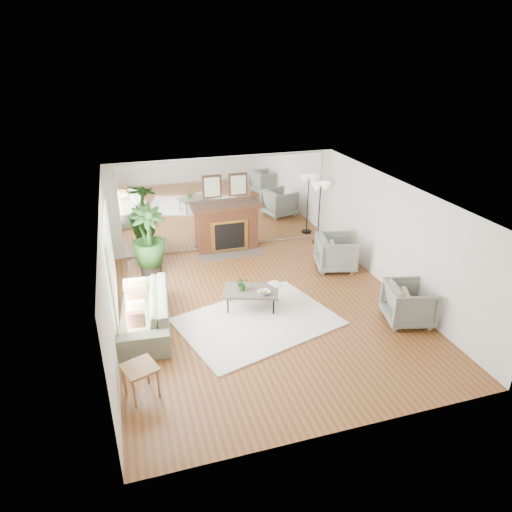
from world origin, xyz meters
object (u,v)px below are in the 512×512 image
object	(u,v)px
armchair_back	(336,253)
floor_lamp	(320,192)
coffee_table	(251,291)
armchair_front	(409,303)
potted_ficus	(148,239)
sofa	(144,310)
fireplace	(228,227)
side_table	(140,371)

from	to	relation	value
armchair_back	floor_lamp	bearing A→B (deg)	5.36
coffee_table	floor_lamp	world-z (taller)	floor_lamp
armchair_front	potted_ficus	distance (m)	6.00
coffee_table	sofa	world-z (taller)	sofa
floor_lamp	fireplace	bearing A→B (deg)	175.18
sofa	potted_ficus	size ratio (longest dim) A/B	1.41
coffee_table	armchair_back	distance (m)	2.83
sofa	potted_ficus	xyz separation A→B (m)	(0.33, 2.30, 0.56)
coffee_table	sofa	xyz separation A→B (m)	(-2.19, -0.01, -0.06)
armchair_front	side_table	bearing A→B (deg)	111.21
sofa	armchair_back	distance (m)	4.90
sofa	armchair_back	bearing A→B (deg)	109.90
fireplace	coffee_table	xyz separation A→B (m)	(-0.26, -3.14, -0.25)
side_table	coffee_table	bearing A→B (deg)	40.42
side_table	potted_ficus	distance (m)	4.38
side_table	floor_lamp	size ratio (longest dim) A/B	0.37
potted_ficus	floor_lamp	bearing A→B (deg)	7.64
armchair_back	potted_ficus	bearing A→B (deg)	90.89
armchair_front	potted_ficus	size ratio (longest dim) A/B	0.53
side_table	floor_lamp	world-z (taller)	floor_lamp
armchair_back	side_table	distance (m)	5.93
sofa	armchair_front	size ratio (longest dim) A/B	2.65
sofa	fireplace	bearing A→B (deg)	147.07
fireplace	armchair_back	size ratio (longest dim) A/B	2.18
armchair_back	coffee_table	bearing A→B (deg)	130.43
potted_ficus	armchair_front	bearing A→B (deg)	-37.82
fireplace	coffee_table	size ratio (longest dim) A/B	1.60
fireplace	potted_ficus	bearing A→B (deg)	-158.41
sofa	floor_lamp	world-z (taller)	floor_lamp
armchair_front	armchair_back	bearing A→B (deg)	20.96
fireplace	potted_ficus	size ratio (longest dim) A/B	1.20
potted_ficus	fireplace	bearing A→B (deg)	21.59
sofa	potted_ficus	world-z (taller)	potted_ficus
coffee_table	floor_lamp	size ratio (longest dim) A/B	0.74
coffee_table	floor_lamp	bearing A→B (deg)	46.18
floor_lamp	potted_ficus	bearing A→B (deg)	-172.36
fireplace	potted_ficus	xyz separation A→B (m)	(-2.12, -0.84, 0.25)
coffee_table	armchair_front	distance (m)	3.17
armchair_back	floor_lamp	xyz separation A→B (m)	(0.26, 1.67, 1.05)
coffee_table	side_table	size ratio (longest dim) A/B	2.02
fireplace	armchair_front	world-z (taller)	fireplace
coffee_table	potted_ficus	xyz separation A→B (m)	(-1.86, 2.30, 0.50)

